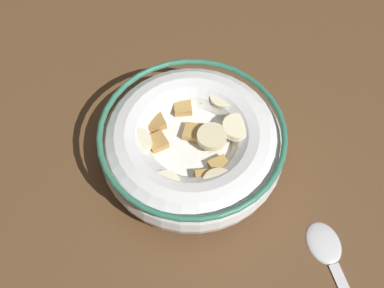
# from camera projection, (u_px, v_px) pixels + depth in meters

# --- Properties ---
(ground_plane) EXTENTS (1.25, 1.25, 0.02)m
(ground_plane) POSITION_uv_depth(u_px,v_px,m) (192.00, 163.00, 0.54)
(ground_plane) COLOR brown
(cereal_bowl) EXTENTS (0.19, 0.19, 0.05)m
(cereal_bowl) POSITION_uv_depth(u_px,v_px,m) (192.00, 145.00, 0.51)
(cereal_bowl) COLOR white
(cereal_bowl) RESTS_ON ground_plane
(spoon) EXTENTS (0.08, 0.16, 0.01)m
(spoon) POSITION_uv_depth(u_px,v_px,m) (334.00, 264.00, 0.47)
(spoon) COLOR silver
(spoon) RESTS_ON ground_plane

